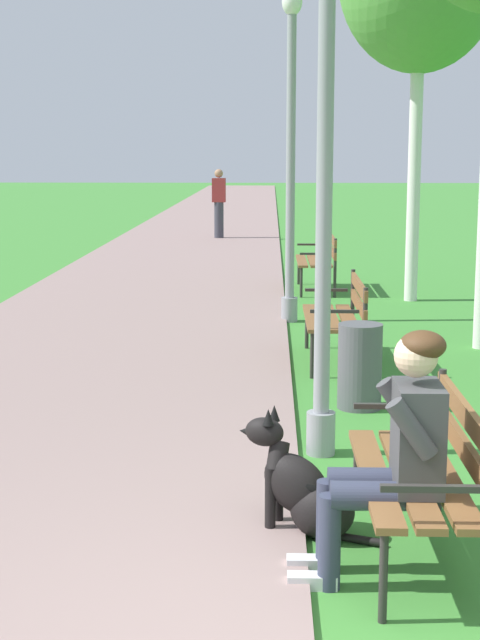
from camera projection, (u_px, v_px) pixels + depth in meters
name	position (u px, v px, depth m)	size (l,w,h in m)	color
paved_path	(210.00, 224.00, 27.53)	(3.86, 60.00, 0.04)	gray
park_bench_near	(428.00, 464.00, 4.92)	(0.55, 1.50, 0.85)	brown
park_bench_mid	(340.00, 312.00, 9.56)	(0.55, 1.50, 0.85)	brown
park_bench_far	(320.00, 257.00, 14.50)	(0.55, 1.50, 0.85)	brown
person_seated_on_near_bench	(395.00, 447.00, 4.65)	(0.74, 0.49, 1.25)	#33384C
dog_black	(304.00, 490.00, 5.28)	(0.80, 0.44, 0.71)	black
lamp_post_near	(325.00, 160.00, 6.40)	(0.24, 0.24, 3.90)	gray
lamp_post_mid	(291.00, 153.00, 11.61)	(0.24, 0.24, 3.95)	gray
litter_bin	(360.00, 366.00, 7.89)	(0.36, 0.36, 0.70)	#515156
pedestrian_distant	(219.00, 204.00, 22.83)	(0.32, 0.22, 1.65)	#383842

